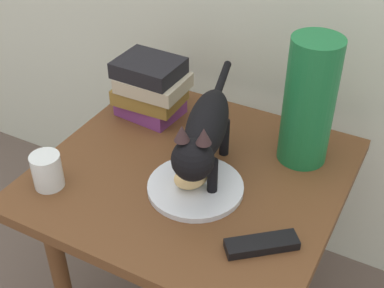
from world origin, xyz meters
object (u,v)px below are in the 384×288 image
plate (195,187)px  book_stack (151,88)px  candle_jar (47,172)px  side_table (192,194)px  green_vase (309,102)px  tv_remote (262,244)px  bread_roll (191,177)px  cat (205,132)px

plate → book_stack: size_ratio=1.16×
plate → candle_jar: candle_jar is taller
candle_jar → side_table: bearing=37.1°
green_vase → book_stack: bearing=-178.4°
plate → tv_remote: tv_remote is taller
bread_roll → green_vase: 0.33m
side_table → candle_jar: 0.36m
side_table → cat: bearing=-15.6°
side_table → cat: (0.04, -0.01, 0.21)m
bread_roll → candle_jar: size_ratio=0.94×
tv_remote → candle_jar: bearing=146.2°
book_stack → bread_roll: bearing=-43.0°
side_table → bread_roll: bearing=-63.9°
tv_remote → side_table: bearing=108.3°
book_stack → green_vase: bearing=1.6°
side_table → tv_remote: 0.30m
plate → green_vase: size_ratio=0.70×
bread_roll → candle_jar: bearing=-155.2°
plate → book_stack: bearing=138.9°
book_stack → tv_remote: size_ratio=1.28×
bread_roll → candle_jar: (-0.30, -0.14, -0.00)m
side_table → tv_remote: bearing=-32.3°
plate → cat: bearing=92.6°
side_table → book_stack: bearing=142.5°
green_vase → candle_jar: size_ratio=3.77×
cat → book_stack: size_ratio=2.44×
book_stack → tv_remote: bearing=-34.8°
plate → green_vase: 0.33m
side_table → candle_jar: bearing=-142.9°
cat → green_vase: 0.26m
cat → tv_remote: bearing=-34.8°
side_table → tv_remote: (0.24, -0.15, 0.09)m
side_table → green_vase: bearing=39.6°
cat → candle_jar: 0.37m
green_vase → candle_jar: (-0.48, -0.38, -0.12)m
candle_jar → plate: bearing=25.3°
plate → green_vase: green_vase is taller
plate → bread_roll: size_ratio=2.78×
side_table → cat: size_ratio=1.52×
plate → cat: cat is taller
bread_roll → cat: size_ratio=0.17×
bread_roll → green_vase: size_ratio=0.25×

